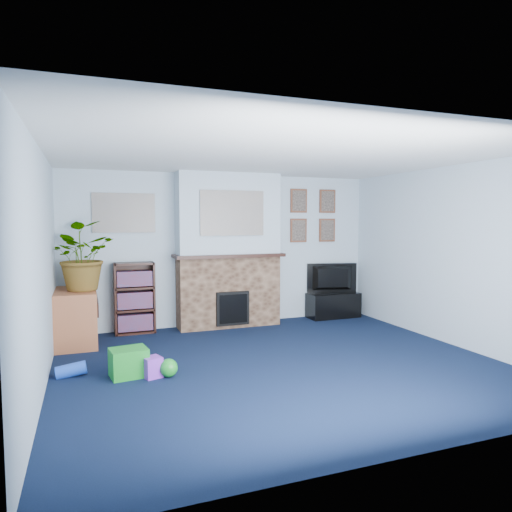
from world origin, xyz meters
name	(u,v)px	position (x,y,z in m)	size (l,w,h in m)	color
floor	(280,364)	(0.00, 0.00, 0.00)	(5.00, 4.50, 0.01)	black
ceiling	(281,155)	(0.00, 0.00, 2.40)	(5.00, 4.50, 0.01)	white
wall_back	(225,250)	(0.00, 2.25, 1.20)	(5.00, 0.04, 2.40)	#ABBECE
wall_front	(412,289)	(0.00, -2.25, 1.20)	(5.00, 0.04, 2.40)	#ABBECE
wall_left	(41,270)	(-2.50, 0.00, 1.20)	(0.04, 4.50, 2.40)	#ABBECE
wall_right	(452,256)	(2.50, 0.00, 1.20)	(0.04, 4.50, 2.40)	#ABBECE
chimney_breast	(228,251)	(0.00, 2.05, 1.18)	(1.72, 0.50, 2.40)	brown
collage_main	(232,213)	(0.00, 1.84, 1.78)	(1.00, 0.03, 0.68)	gray
collage_left	(124,213)	(-1.55, 2.23, 1.78)	(0.90, 0.03, 0.58)	gray
portrait_tl	(299,201)	(1.30, 2.23, 2.00)	(0.30, 0.03, 0.40)	brown
portrait_tr	(327,201)	(1.85, 2.23, 2.00)	(0.30, 0.03, 0.40)	brown
portrait_bl	(298,230)	(1.30, 2.23, 1.50)	(0.30, 0.03, 0.40)	brown
portrait_br	(327,230)	(1.85, 2.23, 1.50)	(0.30, 0.03, 0.40)	brown
tv_stand	(333,304)	(1.88, 2.03, 0.23)	(0.89, 0.38, 0.42)	black
television	(333,278)	(1.88, 2.05, 0.68)	(0.88, 0.11, 0.50)	black
bookshelf	(135,299)	(-1.44, 2.11, 0.50)	(0.58, 0.28, 1.05)	black
sideboard	(76,318)	(-2.24, 1.75, 0.35)	(0.53, 0.95, 0.74)	#A65835
potted_plant	(78,256)	(-2.19, 1.70, 1.20)	(0.83, 0.72, 0.93)	#26661E
mantel_clock	(228,249)	(-0.02, 2.00, 1.22)	(0.10, 0.06, 0.14)	gold
mantel_candle	(248,248)	(0.30, 2.00, 1.23)	(0.05, 0.05, 0.14)	#B2BFC6
mantel_teddy	(191,251)	(-0.61, 2.00, 1.22)	(0.12, 0.12, 0.12)	gray
mantel_can	(273,249)	(0.73, 2.00, 1.21)	(0.06, 0.06, 0.12)	purple
green_crate	(129,363)	(-1.69, 0.17, 0.14)	(0.38, 0.30, 0.30)	#198C26
toy_ball	(169,369)	(-1.30, 0.01, 0.09)	(0.20, 0.20, 0.20)	#198C26
toy_block	(152,367)	(-1.46, 0.06, 0.11)	(0.18, 0.18, 0.22)	purple
toy_tube	(71,370)	(-2.27, 0.38, 0.07)	(0.14, 0.14, 0.31)	blue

